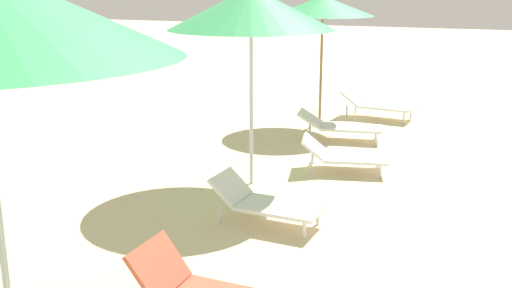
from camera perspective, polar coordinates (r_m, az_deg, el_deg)
name	(u,v)px	position (r m, az deg, el deg)	size (l,w,h in m)	color
umbrella_third	(251,9)	(7.98, -0.47, 12.70)	(2.20, 2.20, 2.72)	silver
lounger_third_shoreside	(342,154)	(8.99, 8.19, -0.96)	(1.36, 0.94, 0.50)	white
lounger_third_inland	(265,202)	(6.97, 0.85, -5.48)	(1.31, 0.62, 0.54)	white
umbrella_farthest	(323,6)	(11.65, 6.34, 12.84)	(1.94, 1.94, 2.52)	olive
lounger_farthest_shoreside	(377,104)	(12.61, 11.34, 3.76)	(1.52, 0.81, 0.56)	white
lounger_farthest_inland	(339,125)	(10.76, 7.85, 1.78)	(1.55, 0.81, 0.50)	white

